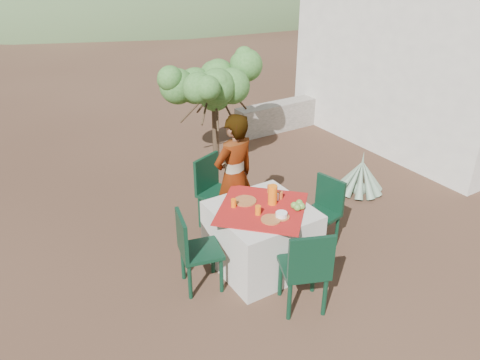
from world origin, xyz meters
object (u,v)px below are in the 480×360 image
person (234,177)px  guesthouse (437,55)px  chair_left (193,248)px  chair_far (214,189)px  chair_near (306,268)px  juice_pitcher (273,195)px  agave (361,177)px  shrub_tree (216,89)px  chair_right (324,209)px  table (261,237)px

person → guesthouse: size_ratio=0.39×
chair_left → person: person is taller
chair_far → chair_near: size_ratio=0.98×
chair_near → juice_pitcher: bearing=-81.3°
chair_left → guesthouse: guesthouse is taller
agave → guesthouse: (2.86, 1.15, 1.25)m
shrub_tree → juice_pitcher: size_ratio=7.35×
chair_right → chair_far: bearing=-151.9°
person → table: bearing=74.6°
chair_left → juice_pitcher: (0.99, -0.03, 0.37)m
chair_far → person: (0.11, -0.34, 0.28)m
agave → juice_pitcher: 2.28m
chair_far → person: bearing=-93.4°
chair_far → chair_near: 1.92m
chair_far → juice_pitcher: bearing=-101.1°
chair_left → shrub_tree: (1.71, 2.54, 0.81)m
shrub_tree → guesthouse: guesthouse is taller
chair_far → shrub_tree: 1.95m
table → chair_right: (0.89, -0.03, 0.11)m
chair_left → guesthouse: (5.94, 1.77, 0.99)m
table → agave: table is taller
chair_far → table: bearing=-109.5°
chair_far → shrub_tree: size_ratio=0.57×
chair_right → person: (-0.81, 0.75, 0.33)m
guesthouse → juice_pitcher: (-4.96, -1.80, -0.62)m
chair_left → agave: bearing=-65.2°
guesthouse → agave: bearing=-158.2°
table → agave: size_ratio=1.76×
chair_near → guesthouse: size_ratio=0.23×
chair_left → person: 1.17m
table → agave: (2.25, 0.68, -0.13)m
table → chair_far: 1.06m
chair_near → shrub_tree: 3.66m
chair_right → person: size_ratio=0.54×
table → chair_far: (-0.03, 1.05, 0.15)m
guesthouse → juice_pitcher: guesthouse is taller
person → agave: (2.17, -0.04, -0.56)m
agave → guesthouse: size_ratio=0.18×
chair_near → chair_left: (-0.78, 0.91, -0.03)m
table → guesthouse: bearing=19.6°
chair_left → guesthouse: bearing=-60.1°
chair_right → juice_pitcher: 0.83m
chair_near → chair_left: 1.20m
guesthouse → juice_pitcher: size_ratio=18.44×
person → agave: size_ratio=2.20×
chair_left → juice_pitcher: size_ratio=4.04×
person → juice_pitcher: 0.71m
person → juice_pitcher: person is taller
chair_near → agave: (2.30, 1.54, -0.29)m
agave → juice_pitcher: (-2.09, -0.66, 0.63)m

